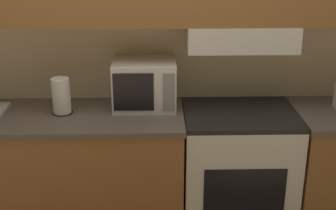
# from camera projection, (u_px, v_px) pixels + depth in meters

# --- Properties ---
(wall_back) EXTENTS (5.58, 0.38, 2.55)m
(wall_back) POSITION_uv_depth(u_px,v_px,m) (160.00, 9.00, 2.96)
(wall_back) COLOR beige
(wall_back) RESTS_ON ground_plane
(lower_counter_main) EXTENTS (1.75, 0.62, 0.93)m
(lower_counter_main) POSITION_uv_depth(u_px,v_px,m) (51.00, 179.00, 3.10)
(lower_counter_main) COLOR #936033
(lower_counter_main) RESTS_ON ground_plane
(stove_range) EXTENTS (0.72, 0.59, 0.93)m
(stove_range) POSITION_uv_depth(u_px,v_px,m) (236.00, 176.00, 3.14)
(stove_range) COLOR white
(stove_range) RESTS_ON ground_plane
(microwave) EXTENTS (0.40, 0.33, 0.31)m
(microwave) POSITION_uv_depth(u_px,v_px,m) (144.00, 84.00, 3.02)
(microwave) COLOR white
(microwave) RESTS_ON lower_counter_main
(paper_towel_roll) EXTENTS (0.13, 0.13, 0.23)m
(paper_towel_roll) POSITION_uv_depth(u_px,v_px,m) (61.00, 96.00, 2.92)
(paper_towel_roll) COLOR black
(paper_towel_roll) RESTS_ON lower_counter_main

